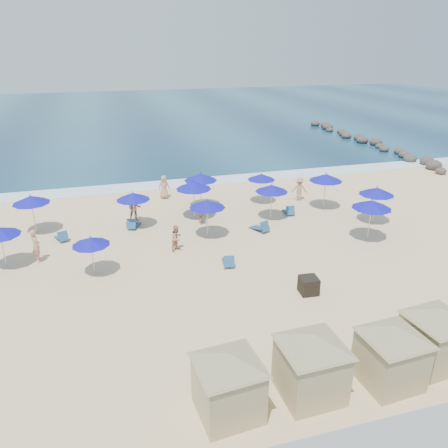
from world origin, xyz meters
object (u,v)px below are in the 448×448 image
(umbrella_3, at_px, (91,241))
(cabana_0, at_px, (228,375))
(beachgoer_5, at_px, (177,238))
(rock_jetty, at_px, (367,141))
(umbrella_11, at_px, (372,204))
(cabana_2, at_px, (392,347))
(umbrella_12, at_px, (377,191))
(cabana_1, at_px, (312,357))
(beachgoer_2, at_px, (201,212))
(umbrella_9, at_px, (261,177))
(beachgoer_0, at_px, (36,246))
(umbrella_8, at_px, (272,188))
(umbrella_7, at_px, (201,177))
(umbrella_5, at_px, (194,185))
(beachgoer_4, at_px, (164,187))
(umbrella_6, at_px, (207,204))
(trash_bin, at_px, (309,285))
(beachgoer_1, at_px, (134,208))
(beachgoer_3, at_px, (299,189))
(umbrella_4, at_px, (133,196))
(umbrella_2, at_px, (31,200))
(cabana_3, at_px, (437,329))
(umbrella_10, at_px, (326,177))

(umbrella_3, bearing_deg, cabana_0, -69.03)
(beachgoer_5, bearing_deg, rock_jetty, -1.66)
(umbrella_11, height_order, beachgoer_5, umbrella_11)
(cabana_2, xyz_separation_m, umbrella_12, (8.04, 13.06, 0.75))
(cabana_1, relative_size, beachgoer_2, 2.67)
(cabana_2, relative_size, umbrella_9, 1.76)
(rock_jetty, bearing_deg, umbrella_9, -140.77)
(cabana_1, bearing_deg, beachgoer_0, 127.37)
(umbrella_11, height_order, umbrella_12, umbrella_11)
(umbrella_8, bearing_deg, umbrella_7, 140.60)
(umbrella_5, relative_size, beachgoer_0, 1.44)
(cabana_0, distance_m, beachgoer_4, 21.70)
(umbrella_5, distance_m, umbrella_6, 3.27)
(trash_bin, distance_m, beachgoer_4, 16.33)
(beachgoer_1, bearing_deg, umbrella_7, 16.29)
(cabana_1, distance_m, beachgoer_0, 16.44)
(cabana_1, xyz_separation_m, umbrella_7, (0.59, 18.75, 0.79))
(cabana_0, xyz_separation_m, umbrella_3, (-4.09, 10.68, 0.40))
(beachgoer_0, height_order, beachgoer_3, beachgoer_0)
(trash_bin, relative_size, cabana_1, 0.19)
(rock_jetty, height_order, trash_bin, rock_jetty)
(umbrella_11, bearing_deg, umbrella_9, 116.05)
(umbrella_7, bearing_deg, beachgoer_0, -151.68)
(rock_jetty, distance_m, umbrella_12, 25.35)
(beachgoer_1, relative_size, beachgoer_2, 1.13)
(beachgoer_0, height_order, beachgoer_1, beachgoer_0)
(umbrella_6, height_order, beachgoer_4, umbrella_6)
(rock_jetty, relative_size, umbrella_9, 11.39)
(umbrella_4, relative_size, umbrella_5, 0.90)
(trash_bin, bearing_deg, umbrella_12, 44.70)
(rock_jetty, relative_size, umbrella_12, 10.34)
(umbrella_6, bearing_deg, beachgoer_5, -148.18)
(cabana_2, height_order, umbrella_2, cabana_2)
(cabana_3, distance_m, umbrella_12, 13.94)
(umbrella_10, distance_m, beachgoer_0, 19.42)
(umbrella_6, xyz_separation_m, beachgoer_1, (-4.08, 3.89, -1.27))
(cabana_1, bearing_deg, umbrella_6, 90.78)
(cabana_1, distance_m, cabana_3, 5.13)
(cabana_0, relative_size, beachgoer_5, 2.67)
(cabana_1, height_order, beachgoer_1, cabana_1)
(cabana_2, bearing_deg, cabana_1, 175.14)
(rock_jetty, height_order, cabana_0, cabana_0)
(umbrella_4, height_order, umbrella_6, umbrella_6)
(trash_bin, xyz_separation_m, umbrella_12, (8.08, 6.87, 1.82))
(trash_bin, distance_m, beachgoer_5, 8.24)
(beachgoer_2, height_order, beachgoer_3, beachgoer_3)
(umbrella_4, distance_m, umbrella_8, 9.10)
(beachgoer_0, bearing_deg, umbrella_5, -98.47)
(rock_jetty, distance_m, umbrella_3, 39.27)
(cabana_3, bearing_deg, umbrella_5, 108.02)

